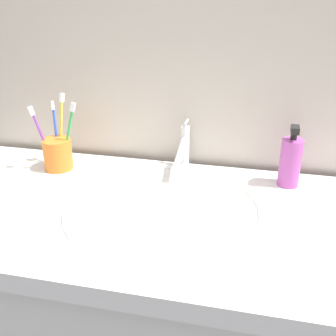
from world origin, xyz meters
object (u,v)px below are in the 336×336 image
(toothbrush_yellow, at_px, (61,125))
(toothbrush_purple, at_px, (41,133))
(toothbrush_blue, at_px, (56,129))
(faucet, at_px, (184,147))
(toothbrush_green, at_px, (69,132))
(toothbrush_cup, at_px, (58,154))
(soap_dispenser, at_px, (290,161))

(toothbrush_yellow, relative_size, toothbrush_purple, 1.12)
(toothbrush_purple, bearing_deg, toothbrush_blue, 58.97)
(faucet, relative_size, toothbrush_purple, 0.89)
(toothbrush_blue, distance_m, toothbrush_green, 0.05)
(toothbrush_purple, height_order, toothbrush_green, toothbrush_green)
(toothbrush_blue, xyz_separation_m, toothbrush_yellow, (0.01, 0.01, 0.01))
(faucet, distance_m, toothbrush_cup, 0.35)
(toothbrush_blue, relative_size, soap_dispenser, 1.10)
(toothbrush_blue, relative_size, toothbrush_yellow, 0.90)
(toothbrush_yellow, height_order, toothbrush_purple, toothbrush_yellow)
(toothbrush_yellow, xyz_separation_m, toothbrush_purple, (-0.04, -0.05, -0.01))
(toothbrush_purple, bearing_deg, soap_dispenser, 4.38)
(faucet, xyz_separation_m, toothbrush_blue, (-0.36, -0.05, 0.04))
(faucet, distance_m, toothbrush_purple, 0.39)
(soap_dispenser, bearing_deg, faucet, 172.26)
(toothbrush_yellow, bearing_deg, soap_dispenser, 0.45)
(toothbrush_blue, distance_m, soap_dispenser, 0.64)
(toothbrush_green, height_order, soap_dispenser, toothbrush_green)
(toothbrush_cup, xyz_separation_m, toothbrush_purple, (-0.04, -0.01, 0.06))
(toothbrush_purple, bearing_deg, toothbrush_green, 13.41)
(faucet, bearing_deg, soap_dispenser, -7.74)
(toothbrush_cup, bearing_deg, toothbrush_blue, 114.49)
(toothbrush_blue, xyz_separation_m, toothbrush_purple, (-0.02, -0.04, -0.00))
(toothbrush_purple, distance_m, toothbrush_green, 0.08)
(toothbrush_cup, distance_m, toothbrush_purple, 0.07)
(faucet, height_order, toothbrush_yellow, toothbrush_yellow)
(faucet, bearing_deg, toothbrush_green, -166.77)
(toothbrush_blue, bearing_deg, toothbrush_green, -23.93)
(soap_dispenser, bearing_deg, toothbrush_yellow, -179.55)
(faucet, relative_size, toothbrush_green, 0.84)
(faucet, distance_m, toothbrush_blue, 0.36)
(toothbrush_yellow, bearing_deg, faucet, 7.29)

